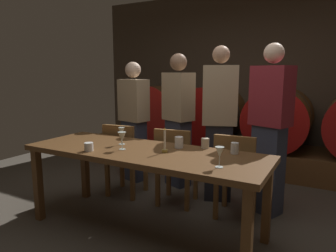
% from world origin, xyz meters
% --- Properties ---
extents(ground_plane, '(7.44, 7.44, 0.00)m').
position_xyz_m(ground_plane, '(0.00, 0.00, 0.00)').
color(ground_plane, '#4C443A').
extents(back_wall, '(5.72, 0.24, 2.78)m').
position_xyz_m(back_wall, '(0.00, 2.81, 1.39)').
color(back_wall, '#473A2D').
rests_on(back_wall, ground).
extents(barrel_shelf, '(5.15, 0.90, 0.36)m').
position_xyz_m(barrel_shelf, '(0.00, 2.26, 0.18)').
color(barrel_shelf, brown).
rests_on(barrel_shelf, ground).
extents(wine_barrel_far_left, '(0.90, 0.93, 0.90)m').
position_xyz_m(wine_barrel_far_left, '(-1.50, 2.26, 0.81)').
color(wine_barrel_far_left, '#513319').
rests_on(wine_barrel_far_left, barrel_shelf).
extents(wine_barrel_center_left, '(0.90, 0.93, 0.90)m').
position_xyz_m(wine_barrel_center_left, '(-0.53, 2.26, 0.81)').
color(wine_barrel_center_left, brown).
rests_on(wine_barrel_center_left, barrel_shelf).
extents(wine_barrel_center_right, '(0.90, 0.93, 0.90)m').
position_xyz_m(wine_barrel_center_right, '(0.50, 2.26, 0.81)').
color(wine_barrel_center_right, brown).
rests_on(wine_barrel_center_right, barrel_shelf).
extents(dining_table, '(2.26, 0.78, 0.78)m').
position_xyz_m(dining_table, '(-0.28, -0.15, 0.70)').
color(dining_table, brown).
rests_on(dining_table, ground).
extents(chair_left, '(0.44, 0.44, 0.88)m').
position_xyz_m(chair_left, '(-0.95, 0.43, 0.49)').
color(chair_left, brown).
rests_on(chair_left, ground).
extents(chair_center, '(0.45, 0.45, 0.88)m').
position_xyz_m(chair_center, '(-0.28, 0.48, 0.49)').
color(chair_center, brown).
rests_on(chair_center, ground).
extents(chair_right, '(0.42, 0.42, 0.88)m').
position_xyz_m(chair_right, '(0.40, 0.49, 0.49)').
color(chair_right, brown).
rests_on(chair_right, ground).
extents(guest_far_left, '(0.42, 0.31, 1.61)m').
position_xyz_m(guest_far_left, '(-1.18, 0.98, 0.83)').
color(guest_far_left, '#33384C').
rests_on(guest_far_left, ground).
extents(guest_center_left, '(0.44, 0.36, 1.71)m').
position_xyz_m(guest_center_left, '(-0.55, 1.07, 0.88)').
color(guest_center_left, '#33384C').
rests_on(guest_center_left, ground).
extents(guest_center_right, '(0.44, 0.36, 1.76)m').
position_xyz_m(guest_center_right, '(0.07, 0.88, 0.90)').
color(guest_center_right, black).
rests_on(guest_center_right, ground).
extents(guest_far_right, '(0.44, 0.36, 1.76)m').
position_xyz_m(guest_far_right, '(0.64, 0.80, 0.90)').
color(guest_far_right, '#33384C').
rests_on(guest_far_right, ground).
extents(candle_center, '(0.05, 0.05, 0.22)m').
position_xyz_m(candle_center, '(-0.07, -0.13, 0.84)').
color(candle_center, olive).
rests_on(candle_center, dining_table).
extents(wine_glass_left, '(0.06, 0.06, 0.17)m').
position_xyz_m(wine_glass_left, '(-0.59, -0.07, 0.90)').
color(wine_glass_left, silver).
rests_on(wine_glass_left, dining_table).
extents(wine_glass_center, '(0.08, 0.08, 0.16)m').
position_xyz_m(wine_glass_center, '(-0.46, -0.23, 0.90)').
color(wine_glass_center, silver).
rests_on(wine_glass_center, dining_table).
extents(wine_glass_right, '(0.07, 0.07, 0.16)m').
position_xyz_m(wine_glass_right, '(0.50, -0.32, 0.89)').
color(wine_glass_right, silver).
rests_on(wine_glass_right, dining_table).
extents(cup_far_left, '(0.08, 0.08, 0.08)m').
position_xyz_m(cup_far_left, '(-0.69, -0.42, 0.82)').
color(cup_far_left, white).
rests_on(cup_far_left, dining_table).
extents(cup_center_left, '(0.08, 0.08, 0.10)m').
position_xyz_m(cup_center_left, '(-0.03, 0.08, 0.83)').
color(cup_center_left, white).
rests_on(cup_center_left, dining_table).
extents(cup_center_right, '(0.07, 0.07, 0.09)m').
position_xyz_m(cup_center_right, '(0.18, 0.19, 0.82)').
color(cup_center_right, beige).
rests_on(cup_center_right, dining_table).
extents(cup_far_right, '(0.07, 0.07, 0.10)m').
position_xyz_m(cup_far_right, '(0.48, 0.12, 0.83)').
color(cup_far_right, white).
rests_on(cup_far_right, dining_table).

